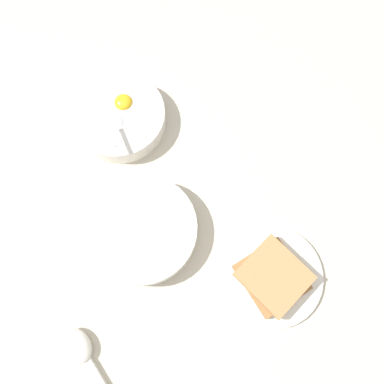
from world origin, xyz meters
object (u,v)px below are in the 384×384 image
Objects in this scene: congee_bowl at (142,229)px; soup_spoon at (81,353)px; toast_plate at (272,275)px; egg_bowl at (120,117)px; toast_sandwich at (273,276)px.

soup_spoon is at bearing -60.76° from congee_bowl.
soup_spoon is 0.23m from congee_bowl.
soup_spoon is 0.78× the size of congee_bowl.
toast_plate is 0.24m from congee_bowl.
soup_spoon reaches higher than toast_plate.
egg_bowl is at bearing -172.75° from toast_plate.
egg_bowl is 1.01× the size of toast_plate.
soup_spoon is (0.32, -0.28, -0.01)m from egg_bowl.
egg_bowl reaches higher than toast_plate.
egg_bowl is 0.41m from toast_plate.
congee_bowl is at bearing -145.05° from toast_plate.
egg_bowl reaches higher than congee_bowl.
toast_plate is (0.41, 0.05, -0.02)m from egg_bowl.
soup_spoon is at bearing -41.56° from egg_bowl.
soup_spoon is (-0.09, -0.33, -0.02)m from toast_sandwich.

